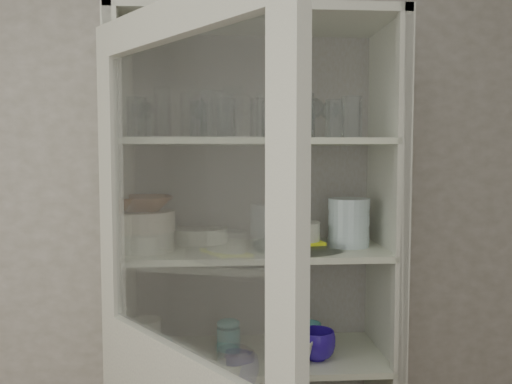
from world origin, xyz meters
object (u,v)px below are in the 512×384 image
(pantry_cabinet, at_px, (255,326))
(grey_bowl_stack, at_px, (349,222))
(mug_blue, at_px, (317,345))
(measuring_cups, at_px, (234,355))
(goblet_2, at_px, (314,117))
(plate_stack_front, at_px, (143,241))
(mug_white, at_px, (300,353))
(mug_teal, at_px, (308,335))
(white_canister, at_px, (146,336))
(goblet_0, at_px, (145,119))
(yellow_trivet, at_px, (299,242))
(goblet_3, at_px, (329,119))
(glass_platter, at_px, (299,246))
(teal_jar, at_px, (229,337))
(white_ramekin, at_px, (299,231))
(goblet_1, at_px, (201,119))
(cream_bowl, at_px, (142,221))
(plate_stack_back, at_px, (199,235))
(terracotta_bowl, at_px, (142,204))

(pantry_cabinet, xyz_separation_m, grey_bowl_stack, (0.35, -0.07, 0.41))
(mug_blue, bearing_deg, measuring_cups, 156.90)
(goblet_2, bearing_deg, mug_blue, -95.11)
(plate_stack_front, xyz_separation_m, mug_white, (0.56, -0.09, -0.39))
(mug_teal, relative_size, white_canister, 0.79)
(goblet_2, bearing_deg, goblet_0, -175.63)
(yellow_trivet, relative_size, mug_blue, 1.13)
(pantry_cabinet, height_order, goblet_0, pantry_cabinet)
(goblet_3, distance_m, plate_stack_front, 0.85)
(glass_platter, distance_m, teal_jar, 0.44)
(white_ramekin, bearing_deg, teal_jar, 167.42)
(goblet_1, height_order, measuring_cups, goblet_1)
(white_ramekin, bearing_deg, mug_teal, 57.71)
(measuring_cups, bearing_deg, goblet_2, 32.30)
(cream_bowl, xyz_separation_m, grey_bowl_stack, (0.76, 0.03, -0.02))
(goblet_2, bearing_deg, cream_bowl, -165.92)
(plate_stack_back, height_order, measuring_cups, plate_stack_back)
(plate_stack_front, relative_size, glass_platter, 0.66)
(goblet_1, distance_m, grey_bowl_stack, 0.68)
(goblet_2, distance_m, terracotta_bowl, 0.74)
(goblet_2, height_order, mug_white, goblet_2)
(pantry_cabinet, distance_m, white_ramekin, 0.43)
(goblet_3, height_order, grey_bowl_stack, goblet_3)
(plate_stack_front, relative_size, white_canister, 1.73)
(pantry_cabinet, xyz_separation_m, white_canister, (-0.41, -0.05, -0.01))
(goblet_0, distance_m, plate_stack_front, 0.45)
(goblet_3, distance_m, measuring_cups, 0.96)
(goblet_0, xyz_separation_m, cream_bowl, (0.00, -0.11, -0.37))
(pantry_cabinet, bearing_deg, white_canister, -173.41)
(goblet_2, bearing_deg, grey_bowl_stack, -50.15)
(plate_stack_front, xyz_separation_m, mug_blue, (0.63, -0.05, -0.38))
(glass_platter, relative_size, white_canister, 2.62)
(goblet_0, relative_size, goblet_2, 0.86)
(grey_bowl_stack, height_order, mug_blue, grey_bowl_stack)
(goblet_0, relative_size, cream_bowl, 0.65)
(goblet_2, relative_size, plate_stack_back, 0.76)
(plate_stack_back, distance_m, mug_white, 0.59)
(yellow_trivet, distance_m, mug_white, 0.39)
(goblet_0, bearing_deg, white_canister, -90.00)
(glass_platter, xyz_separation_m, mug_teal, (0.05, 0.08, -0.36))
(goblet_0, height_order, plate_stack_back, goblet_0)
(mug_white, bearing_deg, goblet_3, 74.55)
(goblet_3, height_order, terracotta_bowl, goblet_3)
(white_ramekin, xyz_separation_m, mug_white, (-0.01, -0.09, -0.42))
(teal_jar, bearing_deg, goblet_0, 169.65)
(goblet_0, distance_m, teal_jar, 0.88)
(glass_platter, bearing_deg, goblet_2, 63.86)
(goblet_2, distance_m, plate_stack_back, 0.64)
(yellow_trivet, height_order, white_ramekin, white_ramekin)
(grey_bowl_stack, xyz_separation_m, white_canister, (-0.76, 0.03, -0.43))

